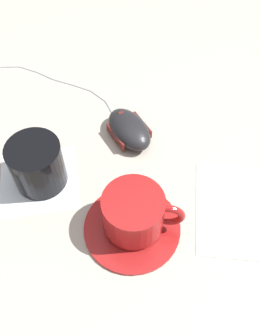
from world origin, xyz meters
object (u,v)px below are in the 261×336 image
at_px(coffee_cup, 135,212).
at_px(computer_mouse, 129,129).
at_px(drinking_glass, 37,165).
at_px(saucer, 132,227).

relative_size(coffee_cup, computer_mouse, 0.97).
bearing_deg(coffee_cup, computer_mouse, -122.73).
xyz_separation_m(computer_mouse, drinking_glass, (0.17, -0.01, 0.02)).
bearing_deg(computer_mouse, saucer, 56.03).
xyz_separation_m(saucer, computer_mouse, (-0.10, -0.15, 0.01)).
bearing_deg(computer_mouse, coffee_cup, 57.27).
bearing_deg(drinking_glass, computer_mouse, 177.54).
distance_m(saucer, computer_mouse, 0.18).
distance_m(coffee_cup, drinking_glass, 0.17).
relative_size(computer_mouse, drinking_glass, 1.26).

